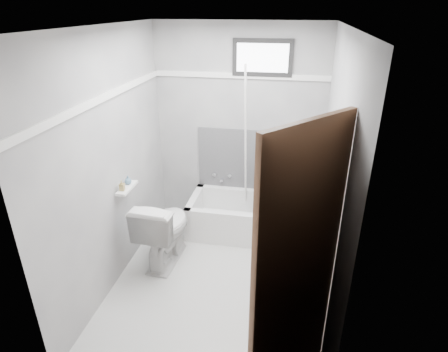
% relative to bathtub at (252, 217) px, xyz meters
% --- Properties ---
extents(floor, '(2.60, 2.60, 0.00)m').
position_rel_bathtub_xyz_m(floor, '(-0.23, -0.93, -0.21)').
color(floor, silver).
rests_on(floor, ground).
extents(ceiling, '(2.60, 2.60, 0.00)m').
position_rel_bathtub_xyz_m(ceiling, '(-0.23, -0.93, 2.19)').
color(ceiling, silver).
rests_on(ceiling, floor).
extents(wall_back, '(2.00, 0.02, 2.40)m').
position_rel_bathtub_xyz_m(wall_back, '(-0.23, 0.37, 0.99)').
color(wall_back, slate).
rests_on(wall_back, floor).
extents(wall_front, '(2.00, 0.02, 2.40)m').
position_rel_bathtub_xyz_m(wall_front, '(-0.23, -2.23, 0.99)').
color(wall_front, slate).
rests_on(wall_front, floor).
extents(wall_left, '(0.02, 2.60, 2.40)m').
position_rel_bathtub_xyz_m(wall_left, '(-1.23, -0.93, 0.99)').
color(wall_left, slate).
rests_on(wall_left, floor).
extents(wall_right, '(0.02, 2.60, 2.40)m').
position_rel_bathtub_xyz_m(wall_right, '(0.77, -0.93, 0.99)').
color(wall_right, slate).
rests_on(wall_right, floor).
extents(bathtub, '(1.50, 0.70, 0.42)m').
position_rel_bathtub_xyz_m(bathtub, '(0.00, 0.00, 0.00)').
color(bathtub, white).
rests_on(bathtub, floor).
extents(office_chair, '(0.56, 0.56, 0.95)m').
position_rel_bathtub_xyz_m(office_chair, '(0.31, 0.05, 0.39)').
color(office_chair, slate).
rests_on(office_chair, bathtub).
extents(toilet, '(0.48, 0.80, 0.76)m').
position_rel_bathtub_xyz_m(toilet, '(-0.85, -0.71, 0.17)').
color(toilet, silver).
rests_on(toilet, floor).
extents(door, '(0.78, 0.78, 2.00)m').
position_rel_bathtub_xyz_m(door, '(0.75, -2.21, 0.79)').
color(door, brown).
rests_on(door, floor).
extents(window, '(0.66, 0.04, 0.40)m').
position_rel_bathtub_xyz_m(window, '(0.02, 0.36, 1.81)').
color(window, black).
rests_on(window, wall_back).
extents(backerboard, '(1.50, 0.02, 0.78)m').
position_rel_bathtub_xyz_m(backerboard, '(0.02, 0.36, 0.59)').
color(backerboard, '#4C4C4F').
rests_on(backerboard, wall_back).
extents(trim_back, '(2.00, 0.02, 0.06)m').
position_rel_bathtub_xyz_m(trim_back, '(-0.23, 0.36, 1.61)').
color(trim_back, white).
rests_on(trim_back, wall_back).
extents(trim_left, '(0.02, 2.60, 0.06)m').
position_rel_bathtub_xyz_m(trim_left, '(-1.22, -0.93, 1.61)').
color(trim_left, white).
rests_on(trim_left, wall_left).
extents(pole, '(0.02, 0.38, 1.92)m').
position_rel_bathtub_xyz_m(pole, '(-0.11, 0.13, 0.84)').
color(pole, white).
rests_on(pole, bathtub).
extents(shelf, '(0.10, 0.32, 0.02)m').
position_rel_bathtub_xyz_m(shelf, '(-1.16, -0.82, 0.69)').
color(shelf, white).
rests_on(shelf, wall_left).
extents(soap_bottle_a, '(0.05, 0.05, 0.10)m').
position_rel_bathtub_xyz_m(soap_bottle_a, '(-1.17, -0.90, 0.76)').
color(soap_bottle_a, '#97854B').
rests_on(soap_bottle_a, shelf).
extents(soap_bottle_b, '(0.09, 0.09, 0.09)m').
position_rel_bathtub_xyz_m(soap_bottle_b, '(-1.17, -0.76, 0.75)').
color(soap_bottle_b, slate).
rests_on(soap_bottle_b, shelf).
extents(faucet, '(0.26, 0.10, 0.16)m').
position_rel_bathtub_xyz_m(faucet, '(-0.43, 0.34, 0.34)').
color(faucet, silver).
rests_on(faucet, wall_back).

